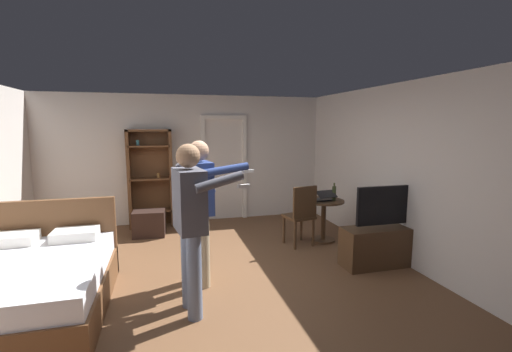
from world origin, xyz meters
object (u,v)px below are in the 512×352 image
at_px(tv_flatscreen, 384,242).
at_px(side_table, 324,213).
at_px(bottle_on_table, 334,193).
at_px(person_blue_shirt, 191,216).
at_px(wooden_chair, 301,213).
at_px(laptop, 324,198).
at_px(bed, 29,285).
at_px(suitcase_dark, 149,223).
at_px(bookshelf, 150,175).
at_px(person_striped_shirt, 201,203).

height_order(tv_flatscreen, side_table, tv_flatscreen).
height_order(bottle_on_table, person_blue_shirt, person_blue_shirt).
bearing_deg(person_blue_shirt, wooden_chair, 40.64).
bearing_deg(laptop, bed, -162.01).
height_order(wooden_chair, suitcase_dark, wooden_chair).
xyz_separation_m(bookshelf, person_blue_shirt, (0.49, -3.42, 0.03)).
relative_size(bottle_on_table, person_striped_shirt, 0.17).
height_order(side_table, wooden_chair, wooden_chair).
height_order(tv_flatscreen, laptop, tv_flatscreen).
bearing_deg(side_table, tv_flatscreen, -72.56).
height_order(bed, suitcase_dark, bed).
bearing_deg(person_blue_shirt, suitcase_dark, 100.83).
height_order(bookshelf, laptop, bookshelf).
relative_size(bed, suitcase_dark, 3.58).
bearing_deg(person_blue_shirt, side_table, 36.94).
bearing_deg(wooden_chair, bottle_on_table, 6.67).
height_order(tv_flatscreen, bottle_on_table, tv_flatscreen).
bearing_deg(person_striped_shirt, laptop, 26.15).
distance_m(bed, person_blue_shirt, 1.83).
bearing_deg(laptop, bookshelf, 148.22).
relative_size(bed, bottle_on_table, 6.55).
distance_m(bookshelf, wooden_chair, 3.01).
distance_m(bed, wooden_chair, 3.68).
xyz_separation_m(person_blue_shirt, suitcase_dark, (-0.53, 2.76, -0.80)).
bearing_deg(laptop, side_table, 58.95).
bearing_deg(bookshelf, bed, -110.80).
bearing_deg(suitcase_dark, side_table, -15.64).
bearing_deg(suitcase_dark, bed, -111.00).
bearing_deg(laptop, person_blue_shirt, -143.44).
distance_m(wooden_chair, person_blue_shirt, 2.49).
distance_m(bookshelf, suitcase_dark, 1.01).
height_order(bed, bottle_on_table, bed).
xyz_separation_m(bookshelf, person_striped_shirt, (0.67, -2.76, 0.01)).
relative_size(side_table, suitcase_dark, 1.30).
bearing_deg(person_blue_shirt, bed, 165.47).
xyz_separation_m(bottle_on_table, wooden_chair, (-0.60, -0.07, -0.28)).
distance_m(bookshelf, side_table, 3.31).
relative_size(tv_flatscreen, person_striped_shirt, 0.69).
xyz_separation_m(laptop, bottle_on_table, (0.17, -0.04, 0.07)).
height_order(wooden_chair, person_blue_shirt, person_blue_shirt).
xyz_separation_m(side_table, suitcase_dark, (-2.84, 1.03, -0.25)).
bearing_deg(bottle_on_table, person_striped_shirt, -156.30).
xyz_separation_m(bed, wooden_chair, (3.48, 1.16, 0.24)).
distance_m(bottle_on_table, person_striped_shirt, 2.50).
relative_size(bed, bookshelf, 1.04).
bearing_deg(bottle_on_table, wooden_chair, -173.33).
distance_m(tv_flatscreen, side_table, 1.23).
bearing_deg(bed, person_striped_shirt, 7.41).
bearing_deg(suitcase_dark, bottle_on_table, -16.14).
xyz_separation_m(tv_flatscreen, bottle_on_table, (-0.22, 1.08, 0.50)).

